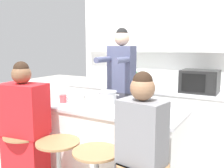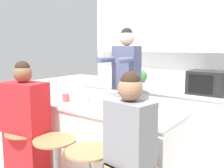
{
  "view_description": "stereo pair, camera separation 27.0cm",
  "coord_description": "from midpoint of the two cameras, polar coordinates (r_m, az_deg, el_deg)",
  "views": [
    {
      "loc": [
        1.35,
        -2.24,
        1.54
      ],
      "look_at": [
        0.0,
        0.07,
        1.13
      ],
      "focal_mm": 40.0,
      "sensor_mm": 36.0,
      "label": 1
    },
    {
      "loc": [
        1.58,
        -2.1,
        1.54
      ],
      "look_at": [
        0.0,
        0.07,
        1.13
      ],
      "focal_mm": 40.0,
      "sensor_mm": 36.0,
      "label": 2
    }
  ],
  "objects": [
    {
      "name": "person_cooking",
      "position": [
        3.35,
        -0.16,
        -2.27
      ],
      "size": [
        0.36,
        0.57,
        1.78
      ],
      "rotation": [
        0.0,
        0.0,
        0.05
      ],
      "color": "#383842",
      "rests_on": "ground_plane"
    },
    {
      "name": "back_counter",
      "position": [
        3.99,
        7.66,
        -7.28
      ],
      "size": [
        2.91,
        0.71,
        0.9
      ],
      "color": "white",
      "rests_on": "ground_plane"
    },
    {
      "name": "bar_stool_center_left",
      "position": [
        2.59,
        -15.16,
        -18.17
      ],
      "size": [
        0.41,
        0.41,
        0.65
      ],
      "color": "#997047",
      "rests_on": "ground_plane"
    },
    {
      "name": "fruit_bowl",
      "position": [
        3.09,
        -10.22,
        -3.15
      ],
      "size": [
        0.17,
        0.17,
        0.07
      ],
      "color": "silver",
      "rests_on": "kitchen_island"
    },
    {
      "name": "kitchen_island",
      "position": [
        2.84,
        -3.51,
        -14.01
      ],
      "size": [
        1.61,
        0.66,
        0.88
      ],
      "color": "black",
      "rests_on": "ground_plane"
    },
    {
      "name": "cooking_pot",
      "position": [
        2.9,
        -3.74,
        -3.03
      ],
      "size": [
        0.31,
        0.22,
        0.14
      ],
      "color": "#B7BABC",
      "rests_on": "kitchen_island"
    },
    {
      "name": "banana_bunch",
      "position": [
        2.62,
        1.9,
        -5.33
      ],
      "size": [
        0.16,
        0.11,
        0.05
      ],
      "color": "yellow",
      "rests_on": "kitchen_island"
    },
    {
      "name": "coffee_cup_near",
      "position": [
        3.01,
        -13.67,
        -3.31
      ],
      "size": [
        0.11,
        0.08,
        0.09
      ],
      "color": "#DB4C51",
      "rests_on": "kitchen_island"
    },
    {
      "name": "potted_plant",
      "position": [
        4.04,
        2.7,
        1.54
      ],
      "size": [
        0.21,
        0.21,
        0.27
      ],
      "color": "beige",
      "rests_on": "back_counter"
    },
    {
      "name": "mixing_bowl_steel",
      "position": [
        2.35,
        2.6,
        -6.69
      ],
      "size": [
        0.18,
        0.18,
        0.07
      ],
      "color": "silver",
      "rests_on": "kitchen_island"
    },
    {
      "name": "person_seated_near",
      "position": [
        2.0,
        2.63,
        -18.51
      ],
      "size": [
        0.37,
        0.31,
        1.36
      ],
      "rotation": [
        0.0,
        0.0,
        -0.15
      ],
      "color": "#333338",
      "rests_on": "ground_plane"
    },
    {
      "name": "bar_stool_leftmost",
      "position": [
        2.87,
        -21.82,
        -15.72
      ],
      "size": [
        0.41,
        0.41,
        0.65
      ],
      "color": "#997047",
      "rests_on": "ground_plane"
    },
    {
      "name": "person_wrapped_blanket",
      "position": [
        2.78,
        -22.05,
        -10.54
      ],
      "size": [
        0.5,
        0.36,
        1.39
      ],
      "rotation": [
        0.0,
        0.0,
        0.16
      ],
      "color": "red",
      "rests_on": "ground_plane"
    },
    {
      "name": "wall_back",
      "position": [
        4.16,
        9.8,
        8.56
      ],
      "size": [
        3.13,
        0.22,
        2.7
      ],
      "color": "silver",
      "rests_on": "ground_plane"
    },
    {
      "name": "microwave",
      "position": [
        3.62,
        17.42,
        0.58
      ],
      "size": [
        0.5,
        0.4,
        0.31
      ],
      "color": "black",
      "rests_on": "back_counter"
    }
  ]
}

